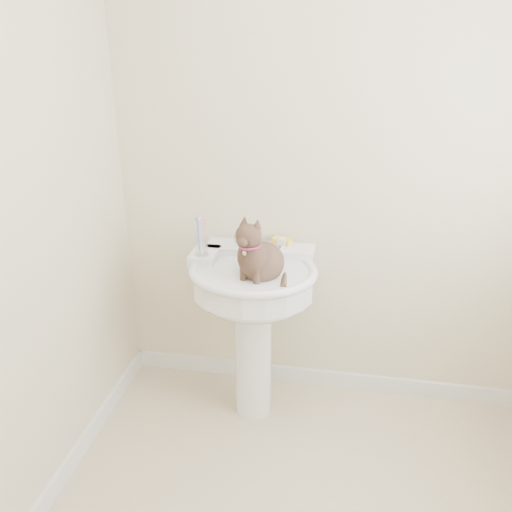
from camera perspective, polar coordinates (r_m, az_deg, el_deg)
The scene contains 8 objects.
wall_back at distance 2.60m, azimuth 8.85°, elevation 9.56°, with size 2.20×0.00×2.50m, color beige, non-canonical shape.
baseboard_back at distance 3.11m, azimuth 7.46°, elevation -12.61°, with size 2.20×0.02×0.09m, color white.
baseboard_left at distance 2.58m, azimuth -21.69°, elevation -23.40°, with size 0.02×2.20×0.09m, color white.
pedestal_sink at distance 2.57m, azimuth -0.35°, elevation -4.28°, with size 0.62×0.60×0.85m.
faucet at distance 2.61m, azimuth 0.32°, elevation 1.59°, with size 0.28×0.12×0.14m.
soap_bar at distance 2.69m, azimuth 2.74°, elevation 1.59°, with size 0.09×0.06×0.03m, color yellow.
toothbrush_cup at distance 2.55m, azimuth -5.76°, elevation 1.09°, with size 0.07×0.07×0.19m.
cat at distance 2.41m, azimuth 0.36°, elevation -0.26°, with size 0.22×0.28×0.41m.
Camera 1 is at (0.06, -1.43, 1.86)m, focal length 38.00 mm.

